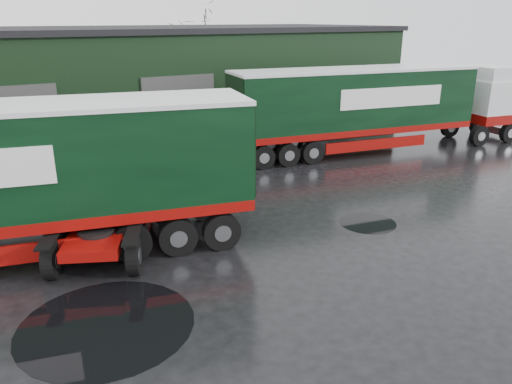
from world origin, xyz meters
TOP-DOWN VIEW (x-y plane):
  - ground at (0.00, 0.00)m, footprint 100.00×100.00m
  - warehouse at (2.00, 20.00)m, footprint 32.40×12.40m
  - hero_tractor at (-4.50, 4.50)m, footprint 5.45×7.41m
  - lorry_right at (9.67, 9.00)m, footprint 17.17×5.87m
  - wash_bucket at (-0.94, 6.38)m, footprint 0.40×0.40m
  - tree_back_b at (10.00, 30.00)m, footprint 4.40×4.40m
  - puddle_0 at (-5.84, -0.23)m, footprint 4.12×4.12m
  - puddle_1 at (3.73, 1.27)m, footprint 1.98×1.98m

SIDE VIEW (x-z plane):
  - ground at x=0.00m, z-range 0.00..0.00m
  - puddle_0 at x=-5.84m, z-range 0.00..0.01m
  - puddle_1 at x=3.73m, z-range 0.00..0.01m
  - wash_bucket at x=-0.94m, z-range 0.00..0.33m
  - hero_tractor at x=-4.50m, z-range 0.00..4.24m
  - lorry_right at x=9.67m, z-range 0.00..4.45m
  - warehouse at x=2.00m, z-range 0.01..6.31m
  - tree_back_b at x=10.00m, z-range 0.00..7.50m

